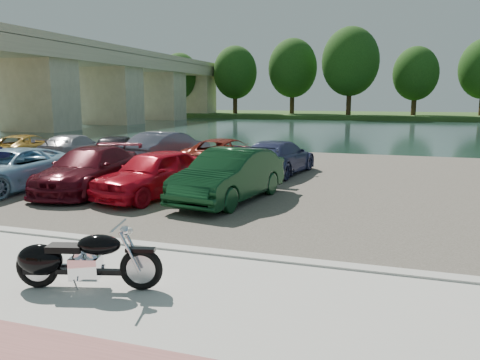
% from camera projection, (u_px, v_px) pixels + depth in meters
% --- Properties ---
extents(ground, '(200.00, 200.00, 0.00)m').
position_uv_depth(ground, '(155.00, 298.00, 7.25)').
color(ground, '#595447').
rests_on(ground, ground).
extents(promenade, '(60.00, 6.00, 0.10)m').
position_uv_depth(promenade, '(119.00, 324.00, 6.31)').
color(promenade, beige).
rests_on(promenade, ground).
extents(kerb, '(60.00, 0.30, 0.14)m').
position_uv_depth(kerb, '(204.00, 253.00, 9.11)').
color(kerb, beige).
rests_on(kerb, ground).
extents(parking_lot, '(60.00, 18.00, 0.04)m').
position_uv_depth(parking_lot, '(296.00, 180.00, 17.55)').
color(parking_lot, '#48443A').
rests_on(parking_lot, ground).
extents(river, '(120.00, 40.00, 0.00)m').
position_uv_depth(river, '(356.00, 130.00, 44.70)').
color(river, '#1B312D').
rests_on(river, ground).
extents(far_bank, '(120.00, 24.00, 0.60)m').
position_uv_depth(far_bank, '(372.00, 115.00, 74.60)').
color(far_bank, '#244217').
rests_on(far_bank, ground).
extents(bridge, '(7.00, 56.00, 8.55)m').
position_uv_depth(bridge, '(107.00, 76.00, 53.26)').
color(bridge, tan).
rests_on(bridge, ground).
extents(far_trees, '(70.25, 10.68, 12.52)m').
position_uv_depth(far_trees, '(404.00, 66.00, 66.21)').
color(far_trees, '#362613').
rests_on(far_trees, far_bank).
extents(motorcycle, '(2.28, 0.95, 1.05)m').
position_uv_depth(motorcycle, '(75.00, 260.00, 7.28)').
color(motorcycle, black).
rests_on(motorcycle, promenade).
extents(car_2, '(2.52, 5.02, 1.36)m').
position_uv_depth(car_2, '(10.00, 170.00, 15.41)').
color(car_2, '#97C3DC').
rests_on(car_2, parking_lot).
extents(car_3, '(2.53, 5.07, 1.41)m').
position_uv_depth(car_3, '(89.00, 170.00, 15.25)').
color(car_3, '#4F0B16').
rests_on(car_3, parking_lot).
extents(car_4, '(2.68, 4.56, 1.46)m').
position_uv_depth(car_4, '(154.00, 173.00, 14.35)').
color(car_4, red).
rests_on(car_4, parking_lot).
extents(car_5, '(2.32, 4.83, 1.53)m').
position_uv_depth(car_5, '(230.00, 175.00, 13.76)').
color(car_5, '#0E3319').
rests_on(car_5, parking_lot).
extents(car_6, '(2.87, 4.84, 1.26)m').
position_uv_depth(car_6, '(27.00, 147.00, 22.85)').
color(car_6, '#AD8127').
rests_on(car_6, parking_lot).
extents(car_7, '(2.60, 4.77, 1.31)m').
position_uv_depth(car_7, '(74.00, 148.00, 22.26)').
color(car_7, '#9F9FA8').
rests_on(car_7, parking_lot).
extents(car_8, '(3.13, 4.58, 1.45)m').
position_uv_depth(car_8, '(117.00, 149.00, 21.03)').
color(car_8, black).
rests_on(car_8, parking_lot).
extents(car_9, '(2.45, 4.89, 1.54)m').
position_uv_depth(car_9, '(168.00, 149.00, 20.88)').
color(car_9, '#575869').
rests_on(car_9, parking_lot).
extents(car_10, '(2.95, 5.08, 1.33)m').
position_uv_depth(car_10, '(226.00, 154.00, 19.92)').
color(car_10, maroon).
rests_on(car_10, parking_lot).
extents(car_11, '(2.52, 4.91, 1.36)m').
position_uv_depth(car_11, '(278.00, 157.00, 18.67)').
color(car_11, navy).
rests_on(car_11, parking_lot).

